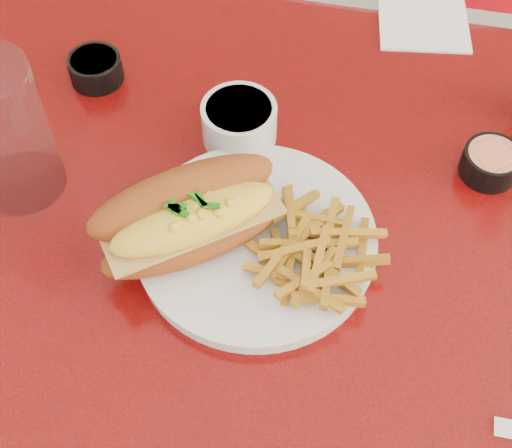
% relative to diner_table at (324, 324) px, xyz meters
% --- Properties ---
extents(diner_table, '(1.23, 0.83, 0.77)m').
position_rel_diner_table_xyz_m(diner_table, '(0.00, 0.00, 0.00)').
color(diner_table, red).
rests_on(diner_table, ground).
extents(booth_bench_far, '(1.20, 0.51, 0.90)m').
position_rel_diner_table_xyz_m(booth_bench_far, '(0.00, 0.81, -0.32)').
color(booth_bench_far, '#A50B15').
rests_on(booth_bench_far, ground).
extents(dinner_plate, '(0.32, 0.32, 0.02)m').
position_rel_diner_table_xyz_m(dinner_plate, '(-0.08, -0.01, 0.17)').
color(dinner_plate, silver).
rests_on(dinner_plate, diner_table).
extents(mac_hoagie, '(0.21, 0.19, 0.09)m').
position_rel_diner_table_xyz_m(mac_hoagie, '(-0.14, -0.03, 0.21)').
color(mac_hoagie, '#8F4517').
rests_on(mac_hoagie, dinner_plate).
extents(fries_pile, '(0.13, 0.12, 0.03)m').
position_rel_diner_table_xyz_m(fries_pile, '(-0.02, -0.03, 0.19)').
color(fries_pile, gold).
rests_on(fries_pile, dinner_plate).
extents(fork, '(0.07, 0.12, 0.00)m').
position_rel_diner_table_xyz_m(fork, '(-0.03, 0.01, 0.18)').
color(fork, '#B8B8BC').
rests_on(fork, dinner_plate).
extents(gravy_ramekin, '(0.10, 0.10, 0.05)m').
position_rel_diner_table_xyz_m(gravy_ramekin, '(-0.13, 0.13, 0.19)').
color(gravy_ramekin, silver).
rests_on(gravy_ramekin, diner_table).
extents(sauce_cup_left, '(0.07, 0.07, 0.03)m').
position_rel_diner_table_xyz_m(sauce_cup_left, '(-0.32, 0.19, 0.18)').
color(sauce_cup_left, black).
rests_on(sauce_cup_left, diner_table).
extents(sauce_cup_right, '(0.08, 0.08, 0.03)m').
position_rel_diner_table_xyz_m(sauce_cup_right, '(0.15, 0.14, 0.18)').
color(sauce_cup_right, black).
rests_on(sauce_cup_right, diner_table).
extents(water_tumbler, '(0.10, 0.10, 0.16)m').
position_rel_diner_table_xyz_m(water_tumbler, '(-0.35, 0.02, 0.24)').
color(water_tumbler, '#ADC8DF').
rests_on(water_tumbler, diner_table).
extents(paper_napkin, '(0.13, 0.13, 0.00)m').
position_rel_diner_table_xyz_m(paper_napkin, '(0.06, 0.38, 0.16)').
color(paper_napkin, white).
rests_on(paper_napkin, diner_table).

